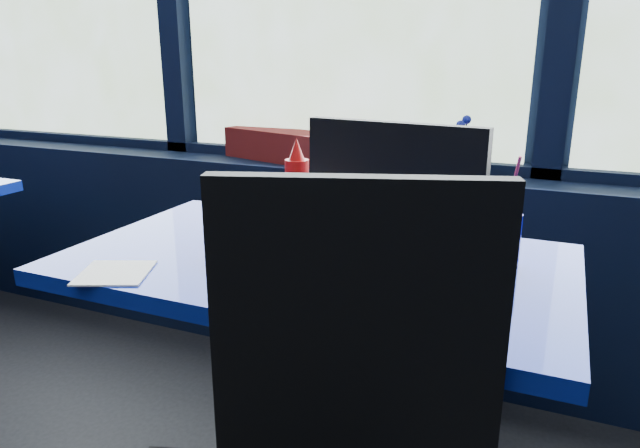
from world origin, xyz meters
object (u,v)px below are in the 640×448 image
(food_basket, at_px, (270,240))
(soda_cup, at_px, (503,238))
(flower_vase, at_px, (463,159))
(ketchup_bottle, at_px, (297,188))
(planter_box, at_px, (290,146))
(chair_near_back, at_px, (396,279))
(near_table, at_px, (315,324))

(food_basket, height_order, soda_cup, soda_cup)
(flower_vase, bearing_deg, ketchup_bottle, -119.72)
(planter_box, xyz_separation_m, soda_cup, (0.92, -0.76, -0.05))
(chair_near_back, distance_m, ketchup_bottle, 0.38)
(near_table, height_order, chair_near_back, chair_near_back)
(planter_box, height_order, ketchup_bottle, ketchup_bottle)
(near_table, relative_size, soda_cup, 4.60)
(chair_near_back, relative_size, soda_cup, 4.08)
(food_basket, bearing_deg, ketchup_bottle, 86.49)
(food_basket, distance_m, ketchup_bottle, 0.25)
(flower_vase, relative_size, soda_cup, 0.83)
(soda_cup, bearing_deg, flower_vase, 106.69)
(ketchup_bottle, bearing_deg, flower_vase, 60.28)
(near_table, xyz_separation_m, planter_box, (-0.50, 0.88, 0.29))
(chair_near_back, bearing_deg, flower_vase, -89.49)
(flower_vase, bearing_deg, near_table, -103.58)
(chair_near_back, height_order, soda_cup, chair_near_back)
(soda_cup, bearing_deg, planter_box, 140.24)
(near_table, bearing_deg, planter_box, 119.35)
(ketchup_bottle, relative_size, soda_cup, 0.96)
(near_table, distance_m, planter_box, 1.05)
(near_table, distance_m, soda_cup, 0.50)
(food_basket, distance_m, soda_cup, 0.55)
(chair_near_back, bearing_deg, planter_box, -36.66)
(near_table, distance_m, chair_near_back, 0.30)
(planter_box, height_order, food_basket, planter_box)
(chair_near_back, height_order, ketchup_bottle, chair_near_back)
(food_basket, bearing_deg, near_table, -4.78)
(chair_near_back, distance_m, planter_box, 0.91)
(planter_box, bearing_deg, ketchup_bottle, -46.48)
(planter_box, bearing_deg, near_table, -44.60)
(planter_box, height_order, soda_cup, soda_cup)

